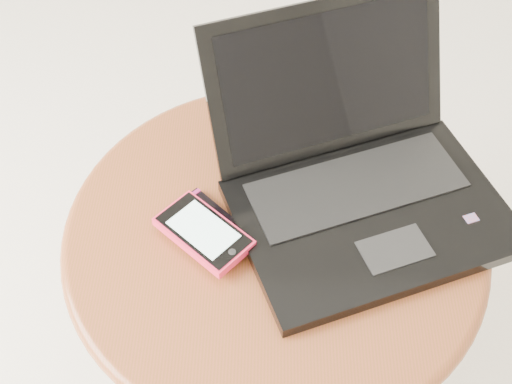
{
  "coord_description": "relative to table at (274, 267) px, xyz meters",
  "views": [
    {
      "loc": [
        -0.06,
        -0.62,
        1.2
      ],
      "look_at": [
        -0.08,
        -0.06,
        0.52
      ],
      "focal_mm": 47.47,
      "sensor_mm": 36.0,
      "label": 1
    }
  ],
  "objects": [
    {
      "name": "table",
      "position": [
        0.0,
        0.0,
        0.0
      ],
      "size": [
        0.58,
        0.58,
        0.46
      ],
      "color": "#4E311A",
      "rests_on": "ground"
    },
    {
      "name": "phone_black",
      "position": [
        -0.09,
        -0.01,
        0.1
      ],
      "size": [
        0.13,
        0.13,
        0.01
      ],
      "color": "black",
      "rests_on": "table"
    },
    {
      "name": "phone_pink",
      "position": [
        -0.09,
        -0.03,
        0.12
      ],
      "size": [
        0.14,
        0.14,
        0.02
      ],
      "color": "#EF2448",
      "rests_on": "phone_black"
    },
    {
      "name": "laptop",
      "position": [
        0.11,
        0.06,
        0.14
      ],
      "size": [
        0.45,
        0.45,
        0.22
      ],
      "color": "black",
      "rests_on": "table"
    }
  ]
}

